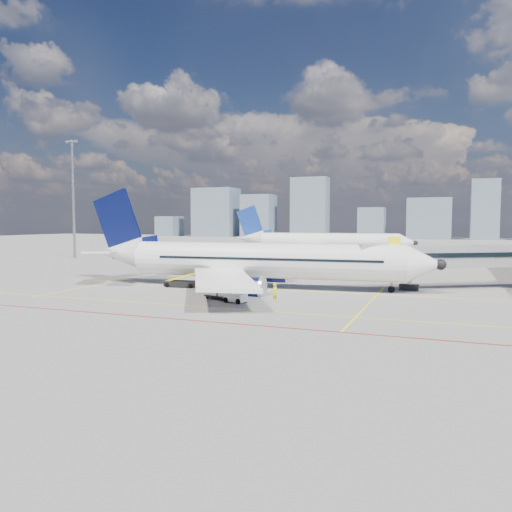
{
  "coord_description": "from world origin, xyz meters",
  "views": [
    {
      "loc": [
        20.95,
        -47.43,
        8.03
      ],
      "look_at": [
        0.37,
        6.35,
        4.0
      ],
      "focal_mm": 35.0,
      "sensor_mm": 36.0,
      "label": 1
    }
  ],
  "objects_px": {
    "main_aircraft": "(250,261)",
    "cargo_dolly": "(222,289)",
    "belt_loader": "(182,282)",
    "ramp_worker": "(275,293)",
    "baggage_tug": "(235,295)",
    "second_aircraft": "(320,242)"
  },
  "relations": [
    {
      "from": "main_aircraft",
      "to": "cargo_dolly",
      "type": "xyz_separation_m",
      "value": [
        0.88,
        -9.89,
        -2.12
      ]
    },
    {
      "from": "main_aircraft",
      "to": "belt_loader",
      "type": "distance_m",
      "value": 8.59
    },
    {
      "from": "main_aircraft",
      "to": "cargo_dolly",
      "type": "relative_size",
      "value": 11.19
    },
    {
      "from": "ramp_worker",
      "to": "second_aircraft",
      "type": "bearing_deg",
      "value": 19.88
    },
    {
      "from": "main_aircraft",
      "to": "baggage_tug",
      "type": "height_order",
      "value": "main_aircraft"
    },
    {
      "from": "baggage_tug",
      "to": "cargo_dolly",
      "type": "xyz_separation_m",
      "value": [
        -2.05,
        1.5,
        0.38
      ]
    },
    {
      "from": "second_aircraft",
      "to": "belt_loader",
      "type": "xyz_separation_m",
      "value": [
        -2.86,
        -59.16,
        -2.6
      ]
    },
    {
      "from": "cargo_dolly",
      "to": "belt_loader",
      "type": "bearing_deg",
      "value": 158.57
    },
    {
      "from": "main_aircraft",
      "to": "cargo_dolly",
      "type": "height_order",
      "value": "main_aircraft"
    },
    {
      "from": "second_aircraft",
      "to": "baggage_tug",
      "type": "distance_m",
      "value": 67.93
    },
    {
      "from": "second_aircraft",
      "to": "baggage_tug",
      "type": "height_order",
      "value": "second_aircraft"
    },
    {
      "from": "cargo_dolly",
      "to": "baggage_tug",
      "type": "bearing_deg",
      "value": -18.77
    },
    {
      "from": "belt_loader",
      "to": "ramp_worker",
      "type": "distance_m",
      "value": 15.64
    },
    {
      "from": "main_aircraft",
      "to": "ramp_worker",
      "type": "height_order",
      "value": "main_aircraft"
    },
    {
      "from": "belt_loader",
      "to": "ramp_worker",
      "type": "bearing_deg",
      "value": -30.03
    },
    {
      "from": "second_aircraft",
      "to": "belt_loader",
      "type": "bearing_deg",
      "value": -94.24
    },
    {
      "from": "baggage_tug",
      "to": "belt_loader",
      "type": "bearing_deg",
      "value": 157.24
    },
    {
      "from": "second_aircraft",
      "to": "baggage_tug",
      "type": "xyz_separation_m",
      "value": [
        7.65,
        -67.46,
        -2.5
      ]
    },
    {
      "from": "second_aircraft",
      "to": "cargo_dolly",
      "type": "height_order",
      "value": "second_aircraft"
    },
    {
      "from": "second_aircraft",
      "to": "baggage_tug",
      "type": "bearing_deg",
      "value": -85.0
    },
    {
      "from": "baggage_tug",
      "to": "ramp_worker",
      "type": "xyz_separation_m",
      "value": [
        3.67,
        1.7,
        0.23
      ]
    },
    {
      "from": "second_aircraft",
      "to": "belt_loader",
      "type": "height_order",
      "value": "second_aircraft"
    }
  ]
}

